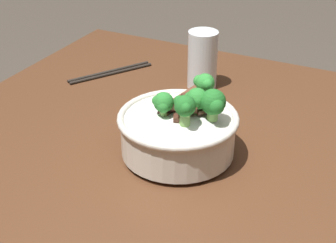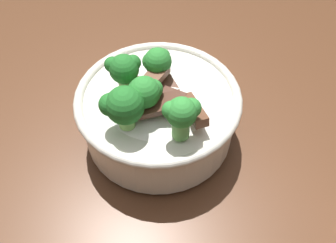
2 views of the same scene
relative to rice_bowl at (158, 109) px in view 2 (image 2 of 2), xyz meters
name	(u,v)px [view 2 (image 2 of 2)]	position (x,y,z in m)	size (l,w,h in m)	color
dining_table	(79,196)	(-0.12, 0.04, -0.14)	(1.24, 1.08, 0.81)	#56331E
rice_bowl	(158,109)	(0.00, 0.00, 0.00)	(0.21, 0.21, 0.14)	silver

